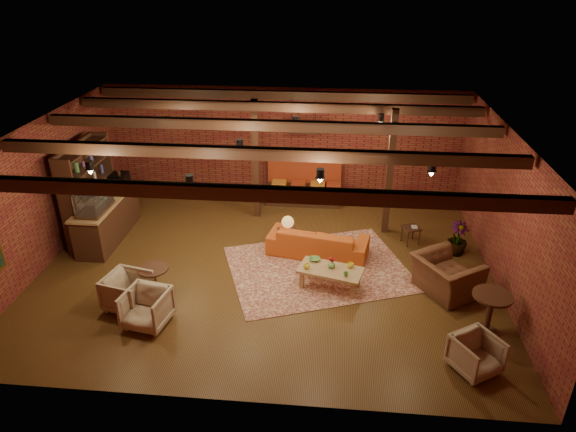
# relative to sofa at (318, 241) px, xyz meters

# --- Properties ---
(floor) EXTENTS (10.00, 10.00, 0.00)m
(floor) POSITION_rel_sofa_xyz_m (-1.13, -0.70, -0.34)
(floor) COLOR #36220D
(floor) RESTS_ON ground
(ceiling) EXTENTS (10.00, 8.00, 0.02)m
(ceiling) POSITION_rel_sofa_xyz_m (-1.13, -0.70, 2.86)
(ceiling) COLOR black
(ceiling) RESTS_ON wall_back
(wall_back) EXTENTS (10.00, 0.02, 3.20)m
(wall_back) POSITION_rel_sofa_xyz_m (-1.13, 3.30, 1.26)
(wall_back) COLOR maroon
(wall_back) RESTS_ON ground
(wall_front) EXTENTS (10.00, 0.02, 3.20)m
(wall_front) POSITION_rel_sofa_xyz_m (-1.13, -4.70, 1.26)
(wall_front) COLOR maroon
(wall_front) RESTS_ON ground
(wall_left) EXTENTS (0.02, 8.00, 3.20)m
(wall_left) POSITION_rel_sofa_xyz_m (-6.13, -0.70, 1.26)
(wall_left) COLOR maroon
(wall_left) RESTS_ON ground
(wall_right) EXTENTS (0.02, 8.00, 3.20)m
(wall_right) POSITION_rel_sofa_xyz_m (3.87, -0.70, 1.26)
(wall_right) COLOR maroon
(wall_right) RESTS_ON ground
(ceiling_beams) EXTENTS (9.80, 6.40, 0.22)m
(ceiling_beams) POSITION_rel_sofa_xyz_m (-1.13, -0.70, 2.74)
(ceiling_beams) COLOR #321F10
(ceiling_beams) RESTS_ON ceiling
(ceiling_pipe) EXTENTS (9.60, 0.12, 0.12)m
(ceiling_pipe) POSITION_rel_sofa_xyz_m (-1.13, 0.90, 2.51)
(ceiling_pipe) COLOR black
(ceiling_pipe) RESTS_ON ceiling
(post_left) EXTENTS (0.16, 0.16, 3.20)m
(post_left) POSITION_rel_sofa_xyz_m (-1.73, 1.90, 1.26)
(post_left) COLOR #321F10
(post_left) RESTS_ON ground
(post_right) EXTENTS (0.16, 0.16, 3.20)m
(post_right) POSITION_rel_sofa_xyz_m (1.67, 1.30, 1.26)
(post_right) COLOR #321F10
(post_right) RESTS_ON ground
(service_counter) EXTENTS (0.80, 2.50, 1.60)m
(service_counter) POSITION_rel_sofa_xyz_m (-5.23, 0.30, 0.46)
(service_counter) COLOR #321F10
(service_counter) RESTS_ON ground
(plant_counter) EXTENTS (0.35, 0.39, 0.30)m
(plant_counter) POSITION_rel_sofa_xyz_m (-5.13, 0.50, 0.88)
(plant_counter) COLOR #337F33
(plant_counter) RESTS_ON service_counter
(shelving_hutch) EXTENTS (0.52, 2.00, 2.40)m
(shelving_hutch) POSITION_rel_sofa_xyz_m (-5.63, 0.40, 0.86)
(shelving_hutch) COLOR #321F10
(shelving_hutch) RESTS_ON ground
(banquette) EXTENTS (2.10, 0.70, 1.00)m
(banquette) POSITION_rel_sofa_xyz_m (-0.53, 2.85, 0.16)
(banquette) COLOR #A3371B
(banquette) RESTS_ON ground
(service_sign) EXTENTS (0.86, 0.06, 0.30)m
(service_sign) POSITION_rel_sofa_xyz_m (-0.53, 2.40, 2.01)
(service_sign) COLOR #FF4D19
(service_sign) RESTS_ON ceiling
(ceiling_spotlights) EXTENTS (6.40, 4.40, 0.28)m
(ceiling_spotlights) POSITION_rel_sofa_xyz_m (-1.13, -0.70, 2.52)
(ceiling_spotlights) COLOR black
(ceiling_spotlights) RESTS_ON ceiling
(rug) EXTENTS (4.65, 4.11, 0.01)m
(rug) POSITION_rel_sofa_xyz_m (0.04, -0.67, -0.33)
(rug) COLOR maroon
(rug) RESTS_ON floor
(sofa) EXTENTS (2.46, 1.33, 0.68)m
(sofa) POSITION_rel_sofa_xyz_m (0.00, 0.00, 0.00)
(sofa) COLOR #BC4E1A
(sofa) RESTS_ON floor
(coffee_table) EXTENTS (1.46, 0.99, 0.71)m
(coffee_table) POSITION_rel_sofa_xyz_m (0.31, -1.37, 0.07)
(coffee_table) COLOR olive
(coffee_table) RESTS_ON floor
(side_table_lamp) EXTENTS (0.54, 0.54, 0.92)m
(side_table_lamp) POSITION_rel_sofa_xyz_m (-0.72, 0.08, 0.36)
(side_table_lamp) COLOR #321F10
(side_table_lamp) RESTS_ON floor
(round_table_left) EXTENTS (0.63, 0.63, 0.66)m
(round_table_left) POSITION_rel_sofa_xyz_m (-3.29, -2.01, 0.10)
(round_table_left) COLOR #321F10
(round_table_left) RESTS_ON floor
(armchair_a) EXTENTS (0.90, 0.94, 0.81)m
(armchair_a) POSITION_rel_sofa_xyz_m (-3.68, -2.46, 0.07)
(armchair_a) COLOR beige
(armchair_a) RESTS_ON floor
(armchair_b) EXTENTS (0.91, 0.87, 0.81)m
(armchair_b) POSITION_rel_sofa_xyz_m (-3.12, -2.95, 0.06)
(armchair_b) COLOR beige
(armchair_b) RESTS_ON floor
(armchair_right) EXTENTS (1.33, 1.46, 1.07)m
(armchair_right) POSITION_rel_sofa_xyz_m (2.71, -1.32, 0.20)
(armchair_right) COLOR brown
(armchair_right) RESTS_ON floor
(side_table_book) EXTENTS (0.51, 0.51, 0.46)m
(side_table_book) POSITION_rel_sofa_xyz_m (2.24, 0.74, 0.06)
(side_table_book) COLOR #321F10
(side_table_book) RESTS_ON floor
(round_table_right) EXTENTS (0.72, 0.72, 0.84)m
(round_table_right) POSITION_rel_sofa_xyz_m (3.27, -2.58, 0.22)
(round_table_right) COLOR #321F10
(round_table_right) RESTS_ON floor
(armchair_far) EXTENTS (0.95, 0.94, 0.73)m
(armchair_far) POSITION_rel_sofa_xyz_m (2.81, -3.63, 0.02)
(armchair_far) COLOR beige
(armchair_far) RESTS_ON floor
(plant_tall) EXTENTS (1.83, 1.83, 2.47)m
(plant_tall) POSITION_rel_sofa_xyz_m (3.27, 0.31, 0.90)
(plant_tall) COLOR #4C7F4C
(plant_tall) RESTS_ON floor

